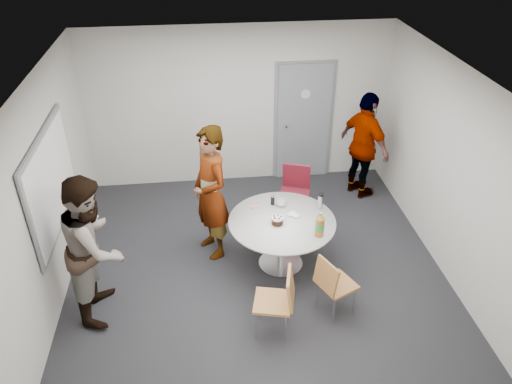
{
  "coord_description": "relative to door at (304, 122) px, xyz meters",
  "views": [
    {
      "loc": [
        -0.63,
        -5.2,
        4.52
      ],
      "look_at": [
        0.02,
        0.25,
        1.09
      ],
      "focal_mm": 35.0,
      "sensor_mm": 36.0,
      "label": 1
    }
  ],
  "objects": [
    {
      "name": "wall_right",
      "position": [
        1.4,
        -2.48,
        0.32
      ],
      "size": [
        0.0,
        5.0,
        5.0
      ],
      "primitive_type": "plane",
      "rotation": [
        1.57,
        0.0,
        -1.57
      ],
      "color": "beige",
      "rests_on": "floor"
    },
    {
      "name": "wall_left",
      "position": [
        -3.6,
        -2.48,
        0.32
      ],
      "size": [
        0.0,
        5.0,
        5.0
      ],
      "primitive_type": "plane",
      "rotation": [
        1.57,
        0.0,
        1.57
      ],
      "color": "beige",
      "rests_on": "floor"
    },
    {
      "name": "whiteboard",
      "position": [
        -3.56,
        -2.28,
        0.42
      ],
      "size": [
        0.04,
        1.9,
        1.25
      ],
      "color": "slate",
      "rests_on": "wall_left"
    },
    {
      "name": "person_main",
      "position": [
        -1.66,
        -2.0,
        -0.06
      ],
      "size": [
        0.71,
        0.83,
        1.93
      ],
      "primitive_type": "imported",
      "rotation": [
        0.0,
        0.0,
        -1.15
      ],
      "color": "#A5C6EA",
      "rests_on": "floor"
    },
    {
      "name": "chair_near_left",
      "position": [
        -0.97,
        -3.6,
        -0.49
      ],
      "size": [
        0.53,
        0.5,
        0.87
      ],
      "rotation": [
        0.0,
        0.0,
        1.33
      ],
      "color": "olive",
      "rests_on": "floor"
    },
    {
      "name": "chair_far",
      "position": [
        -0.38,
        -1.35,
        -0.46
      ],
      "size": [
        0.56,
        0.59,
        0.92
      ],
      "rotation": [
        0.0,
        0.0,
        2.8
      ],
      "color": "maroon",
      "rests_on": "floor"
    },
    {
      "name": "person_right",
      "position": [
        0.85,
        -0.75,
        -0.13
      ],
      "size": [
        0.84,
        1.14,
        1.79
      ],
      "primitive_type": "imported",
      "rotation": [
        0.0,
        0.0,
        2.01
      ],
      "color": "black",
      "rests_on": "floor"
    },
    {
      "name": "floor",
      "position": [
        -1.1,
        -2.48,
        -1.03
      ],
      "size": [
        5.0,
        5.0,
        0.0
      ],
      "primitive_type": "plane",
      "color": "black",
      "rests_on": "ground"
    },
    {
      "name": "chair_near_right",
      "position": [
        -0.31,
        -3.39,
        -0.53
      ],
      "size": [
        0.55,
        0.53,
        0.82
      ],
      "rotation": [
        0.0,
        0.0,
        -1.14
      ],
      "color": "olive",
      "rests_on": "floor"
    },
    {
      "name": "person_left",
      "position": [
        -3.05,
        -2.94,
        -0.1
      ],
      "size": [
        0.74,
        0.93,
        1.86
      ],
      "primitive_type": "imported",
      "rotation": [
        0.0,
        0.0,
        1.53
      ],
      "color": "white",
      "rests_on": "floor"
    },
    {
      "name": "wall_back",
      "position": [
        -1.1,
        0.02,
        0.32
      ],
      "size": [
        5.0,
        0.0,
        5.0
      ],
      "primitive_type": "plane",
      "rotation": [
        1.57,
        0.0,
        0.0
      ],
      "color": "beige",
      "rests_on": "floor"
    },
    {
      "name": "door",
      "position": [
        0.0,
        0.0,
        0.0
      ],
      "size": [
        1.02,
        0.17,
        2.12
      ],
      "color": "slate",
      "rests_on": "wall_back"
    },
    {
      "name": "ceiling",
      "position": [
        -1.1,
        -2.48,
        1.67
      ],
      "size": [
        5.0,
        5.0,
        0.0
      ],
      "primitive_type": "plane",
      "rotation": [
        3.14,
        0.0,
        0.0
      ],
      "color": "silver",
      "rests_on": "wall_back"
    },
    {
      "name": "wall_front",
      "position": [
        -1.1,
        -4.98,
        0.32
      ],
      "size": [
        5.0,
        0.0,
        5.0
      ],
      "primitive_type": "plane",
      "rotation": [
        -1.57,
        0.0,
        0.0
      ],
      "color": "beige",
      "rests_on": "floor"
    },
    {
      "name": "table",
      "position": [
        -0.72,
        -2.42,
        -0.38
      ],
      "size": [
        1.41,
        1.41,
        1.08
      ],
      "color": "silver",
      "rests_on": "floor"
    }
  ]
}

